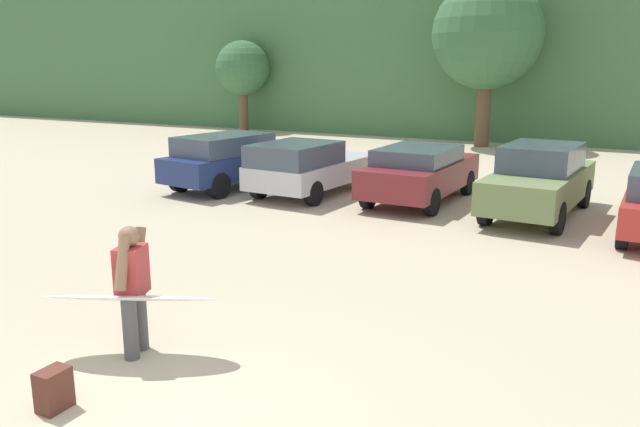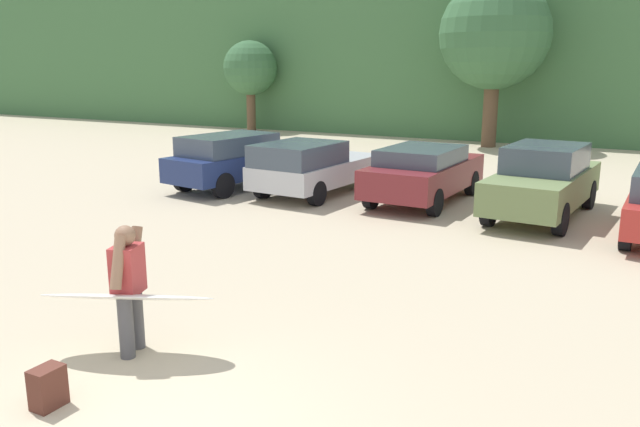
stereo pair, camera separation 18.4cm
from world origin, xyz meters
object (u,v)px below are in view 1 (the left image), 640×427
parked_car_silver (308,166)px  backpack_dropped (54,390)px  parked_car_maroon (420,172)px  parked_car_olive_green (540,180)px  surfboard_white (131,298)px  person_adult (132,283)px  parked_car_navy (234,159)px

parked_car_silver → backpack_dropped: 11.60m
parked_car_maroon → backpack_dropped: parked_car_maroon is taller
parked_car_olive_green → surfboard_white: parked_car_olive_green is taller
parked_car_silver → person_adult: (2.83, -9.78, 0.14)m
parked_car_olive_green → person_adult: size_ratio=2.89×
parked_car_silver → person_adult: 10.18m
parked_car_maroon → backpack_dropped: bearing=-178.3°
parked_car_maroon → parked_car_silver: bearing=102.7°
backpack_dropped → person_adult: bearing=97.0°
parked_car_silver → surfboard_white: 10.24m
parked_car_olive_green → surfboard_white: (-3.23, -10.17, -0.11)m
parked_car_silver → surfboard_white: (2.84, -9.84, -0.03)m
parked_car_maroon → person_adult: (-0.20, -10.36, 0.14)m
parked_car_silver → parked_car_olive_green: bearing=-83.0°
parked_car_maroon → surfboard_white: size_ratio=2.01×
person_adult → backpack_dropped: (0.17, -1.41, -0.71)m
person_adult → parked_car_silver: bearing=-92.8°
parked_car_silver → backpack_dropped: size_ratio=9.76×
parked_car_maroon → parked_car_olive_green: size_ratio=0.93×
parked_car_silver → parked_car_maroon: size_ratio=0.98×
parked_car_silver → surfboard_white: bearing=-160.0°
person_adult → surfboard_white: person_adult is taller
person_adult → surfboard_white: (0.01, -0.06, -0.17)m
surfboard_white → parked_car_olive_green: bearing=-132.5°
parked_car_olive_green → person_adult: 10.62m
parked_car_maroon → backpack_dropped: size_ratio=9.95×
parked_car_olive_green → surfboard_white: size_ratio=2.15×
parked_car_maroon → surfboard_white: (-0.18, -10.42, -0.03)m
parked_car_olive_green → parked_car_maroon: bearing=89.7°
parked_car_olive_green → surfboard_white: bearing=166.7°
parked_car_navy → backpack_dropped: size_ratio=10.95×
parked_car_navy → parked_car_silver: bearing=-79.7°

